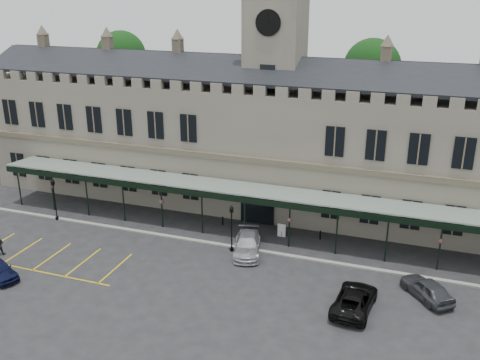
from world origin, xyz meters
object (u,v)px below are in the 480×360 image
(lamp_post_left, at_px, (54,196))
(traffic_cone, at_px, (352,304))
(lamp_post_mid, at_px, (232,224))
(car_right_a, at_px, (427,289))
(station_building, at_px, (273,143))
(sign_board, at_px, (282,231))
(clock_tower, at_px, (275,75))
(car_van, at_px, (354,299))
(car_taxi, at_px, (247,244))

(lamp_post_left, xyz_separation_m, traffic_cone, (28.74, -5.80, -2.08))
(lamp_post_mid, xyz_separation_m, car_right_a, (15.61, -2.17, -1.72))
(lamp_post_mid, relative_size, traffic_cone, 5.47)
(station_building, relative_size, sign_board, 48.80)
(traffic_cone, height_order, sign_board, sign_board)
(lamp_post_left, bearing_deg, station_building, 30.01)
(traffic_cone, bearing_deg, lamp_post_mid, 153.89)
(clock_tower, height_order, car_van, clock_tower)
(clock_tower, bearing_deg, sign_board, -67.83)
(lamp_post_mid, xyz_separation_m, car_van, (10.92, -5.27, -1.73))
(traffic_cone, xyz_separation_m, car_taxi, (-9.46, 5.44, 0.38))
(lamp_post_left, relative_size, car_van, 0.78)
(station_building, height_order, traffic_cone, station_building)
(car_taxi, height_order, car_van, car_taxi)
(lamp_post_left, bearing_deg, sign_board, 9.36)
(traffic_cone, bearing_deg, lamp_post_left, 168.58)
(sign_board, relative_size, car_right_a, 0.28)
(lamp_post_mid, height_order, sign_board, lamp_post_mid)
(car_van, xyz_separation_m, car_right_a, (4.68, 3.10, 0.01))
(car_taxi, relative_size, car_right_a, 1.17)
(clock_tower, xyz_separation_m, sign_board, (2.91, -7.15, -12.51))
(sign_board, bearing_deg, lamp_post_mid, -130.85)
(lamp_post_mid, height_order, car_van, lamp_post_mid)
(clock_tower, relative_size, lamp_post_mid, 5.95)
(traffic_cone, relative_size, sign_board, 0.62)
(clock_tower, xyz_separation_m, car_taxi, (1.00, -11.01, -12.36))
(lamp_post_mid, distance_m, sign_board, 5.49)
(lamp_post_mid, bearing_deg, clock_tower, 88.32)
(car_van, bearing_deg, car_taxi, -24.29)
(station_building, relative_size, lamp_post_mid, 14.40)
(clock_tower, xyz_separation_m, car_right_a, (15.28, -13.33, -12.36))
(clock_tower, bearing_deg, car_van, -57.19)
(sign_board, xyz_separation_m, car_van, (7.68, -9.28, 0.14))
(lamp_post_left, distance_m, car_van, 29.51)
(station_building, bearing_deg, car_van, -57.06)
(clock_tower, xyz_separation_m, lamp_post_left, (-18.29, -10.65, -10.65))
(lamp_post_left, height_order, car_right_a, lamp_post_left)
(lamp_post_left, height_order, car_taxi, lamp_post_left)
(clock_tower, relative_size, lamp_post_left, 5.98)
(station_building, distance_m, car_right_a, 21.01)
(lamp_post_mid, relative_size, car_right_a, 0.94)
(traffic_cone, distance_m, car_right_a, 5.76)
(car_taxi, bearing_deg, lamp_post_left, 163.63)
(clock_tower, xyz_separation_m, car_van, (10.59, -16.44, -12.37))
(lamp_post_mid, bearing_deg, car_taxi, 6.60)
(car_taxi, bearing_deg, station_building, 79.95)
(lamp_post_left, bearing_deg, car_van, -11.33)
(sign_board, bearing_deg, car_taxi, -118.30)
(lamp_post_left, distance_m, sign_board, 21.57)
(lamp_post_left, relative_size, lamp_post_mid, 0.99)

